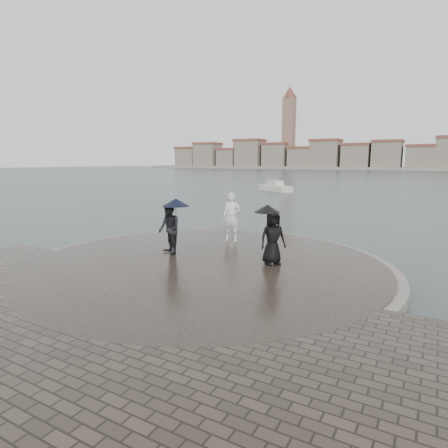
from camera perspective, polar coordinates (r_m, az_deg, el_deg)
The scene contains 7 objects.
ground at distance 10.25m, azimuth -13.69°, elevation -11.97°, with size 400.00×400.00×0.00m, color #2B3835.
kerb_ring at distance 12.81m, azimuth -2.89°, elevation -6.55°, with size 12.50×12.50×0.32m, color gray.
quay_tip at distance 12.81m, azimuth -2.89°, elevation -6.45°, with size 11.90×11.90×0.36m, color #2D261E.
statue at distance 15.73m, azimuth 1.17°, elevation 1.08°, with size 0.75×0.49×2.06m, color white.
visitor_left at distance 13.64m, azimuth -8.18°, elevation 0.03°, with size 1.32×1.13×2.04m.
visitor_right at distance 12.31m, azimuth 7.27°, elevation -1.18°, with size 1.21×1.06×1.95m.
far_skyline at distance 168.08m, azimuth 25.57°, elevation 9.33°, with size 260.00×20.00×37.00m.
Camera 1 is at (6.63, -6.87, 3.72)m, focal length 30.00 mm.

